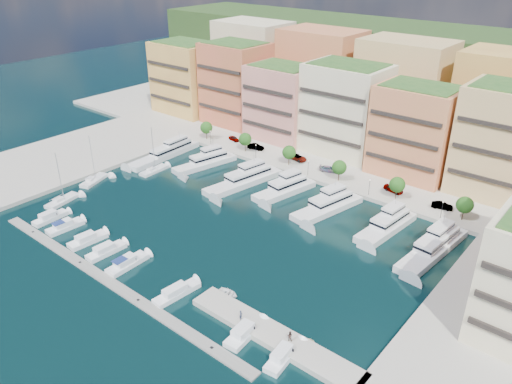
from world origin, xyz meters
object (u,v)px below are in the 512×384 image
(car_1, at_px, (256,147))
(tree_5, at_px, (465,205))
(tree_3, at_px, (339,167))
(cruiser_1, at_px, (65,227))
(person_0, at_px, (241,315))
(person_1, at_px, (290,336))
(cruiser_9, at_px, (283,356))
(sailboat_1, at_px, (94,181))
(tree_2, at_px, (289,152))
(cruiser_0, at_px, (50,218))
(car_5, at_px, (442,206))
(yacht_4, at_px, (329,206))
(yacht_6, at_px, (435,246))
(lamppost_4, at_px, (442,207))
(car_3, at_px, (329,169))
(tree_0, at_px, (206,128))
(sailboat_2, at_px, (154,171))
(yacht_3, at_px, (286,188))
(lamppost_1, at_px, (256,149))
(lamppost_0, at_px, (210,135))
(car_0, at_px, (234,139))
(cruiser_8, at_px, (244,333))
(cruiser_3, at_px, (106,251))
(car_4, at_px, (393,189))
(tender_3, at_px, (311,340))
(cruiser_2, at_px, (87,240))
(cruiser_6, at_px, (176,293))
(yacht_0, at_px, (167,152))
(sailboat_0, at_px, (62,201))
(tree_1, at_px, (245,139))
(cruiser_4, at_px, (127,264))
(tender_0, at_px, (228,293))
(lamppost_2, at_px, (308,165))
(car_2, at_px, (298,157))
(yacht_5, at_px, (388,224))

(car_1, bearing_deg, tree_5, -104.00)
(tree_3, relative_size, cruiser_1, 0.69)
(person_0, relative_size, person_1, 1.01)
(tree_5, relative_size, cruiser_9, 0.69)
(sailboat_1, bearing_deg, tree_2, 49.44)
(cruiser_0, bearing_deg, car_5, 41.99)
(car_5, bearing_deg, person_1, 161.84)
(tree_3, height_order, yacht_4, tree_3)
(tree_3, relative_size, yacht_6, 0.25)
(lamppost_4, bearing_deg, sailboat_1, -154.29)
(car_3, bearing_deg, car_5, -113.84)
(yacht_4, distance_m, car_5, 26.12)
(tree_0, distance_m, sailboat_2, 26.52)
(yacht_3, bearing_deg, tree_5, 17.65)
(lamppost_1, xyz_separation_m, cruiser_0, (-14.41, -55.79, -3.28))
(tree_5, bearing_deg, cruiser_9, -96.19)
(lamppost_0, bearing_deg, person_1, -37.53)
(sailboat_2, bearing_deg, car_0, 84.85)
(cruiser_8, height_order, person_0, person_0)
(tree_5, distance_m, cruiser_3, 77.50)
(tree_3, xyz_separation_m, lamppost_1, (-26.00, -2.30, -0.92))
(cruiser_9, xyz_separation_m, car_4, (-11.79, 61.18, 1.31))
(sailboat_2, bearing_deg, tender_3, -20.95)
(car_0, bearing_deg, cruiser_0, -169.13)
(cruiser_2, relative_size, car_0, 2.00)
(lamppost_0, xyz_separation_m, cruiser_6, (45.95, -55.80, -3.28))
(tree_2, xyz_separation_m, cruiser_0, (-24.41, -58.09, -4.20))
(yacht_0, distance_m, cruiser_8, 78.83)
(tender_3, relative_size, person_0, 0.82)
(lamppost_4, relative_size, sailboat_0, 0.32)
(cruiser_3, bearing_deg, yacht_3, 75.72)
(tree_1, height_order, tree_3, same)
(yacht_4, distance_m, cruiser_4, 48.09)
(yacht_3, bearing_deg, person_0, -61.98)
(person_0, bearing_deg, tree_3, -7.95)
(lamppost_4, xyz_separation_m, car_1, (-58.50, 5.35, -1.99))
(lamppost_4, bearing_deg, cruiser_0, -140.80)
(sailboat_2, bearing_deg, person_1, -23.47)
(yacht_4, relative_size, car_0, 4.84)
(tree_0, relative_size, lamppost_4, 1.35)
(lamppost_1, distance_m, tender_0, 60.90)
(lamppost_2, xyz_separation_m, tender_3, (34.95, -50.16, -3.44))
(cruiser_3, relative_size, car_2, 1.48)
(yacht_0, bearing_deg, lamppost_0, 71.23)
(yacht_3, bearing_deg, sailboat_1, -147.31)
(tree_2, distance_m, cruiser_0, 63.15)
(yacht_0, xyz_separation_m, yacht_5, (69.00, 3.07, 0.00))
(yacht_6, relative_size, cruiser_0, 2.83)
(lamppost_2, bearing_deg, car_0, 168.40)
(cruiser_3, relative_size, sailboat_0, 0.63)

